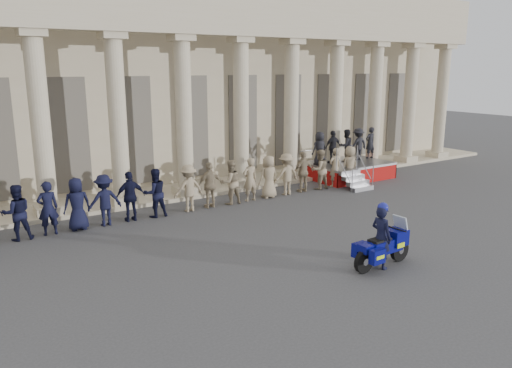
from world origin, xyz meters
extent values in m
plane|color=#39393B|center=(0.00, 0.00, 0.00)|extent=(90.00, 90.00, 0.00)
cube|color=tan|center=(0.00, 15.00, 4.50)|extent=(40.00, 10.00, 9.00)
cube|color=tan|center=(0.00, 8.80, 0.07)|extent=(40.00, 2.60, 0.15)
cube|color=tan|center=(0.00, 8.00, 6.79)|extent=(35.80, 1.00, 1.00)
cube|color=tan|center=(-3.90, 8.00, 0.30)|extent=(0.90, 0.90, 0.30)
cylinder|color=tan|center=(-3.90, 8.00, 3.25)|extent=(0.64, 0.64, 5.60)
cube|color=tan|center=(-3.90, 8.00, 6.17)|extent=(0.85, 0.85, 0.24)
cube|color=tan|center=(-1.30, 8.00, 0.30)|extent=(0.90, 0.90, 0.30)
cylinder|color=tan|center=(-1.30, 8.00, 3.25)|extent=(0.64, 0.64, 5.60)
cube|color=tan|center=(-1.30, 8.00, 6.17)|extent=(0.85, 0.85, 0.24)
cube|color=tan|center=(1.30, 8.00, 0.30)|extent=(0.90, 0.90, 0.30)
cylinder|color=tan|center=(1.30, 8.00, 3.25)|extent=(0.64, 0.64, 5.60)
cube|color=tan|center=(1.30, 8.00, 6.17)|extent=(0.85, 0.85, 0.24)
cube|color=tan|center=(3.90, 8.00, 0.30)|extent=(0.90, 0.90, 0.30)
cylinder|color=tan|center=(3.90, 8.00, 3.25)|extent=(0.64, 0.64, 5.60)
cube|color=tan|center=(3.90, 8.00, 6.17)|extent=(0.85, 0.85, 0.24)
cube|color=tan|center=(6.50, 8.00, 0.30)|extent=(0.90, 0.90, 0.30)
cylinder|color=tan|center=(6.50, 8.00, 3.25)|extent=(0.64, 0.64, 5.60)
cube|color=tan|center=(6.50, 8.00, 6.17)|extent=(0.85, 0.85, 0.24)
cube|color=tan|center=(9.10, 8.00, 0.30)|extent=(0.90, 0.90, 0.30)
cylinder|color=tan|center=(9.10, 8.00, 3.25)|extent=(0.64, 0.64, 5.60)
cube|color=tan|center=(9.10, 8.00, 6.17)|extent=(0.85, 0.85, 0.24)
cube|color=tan|center=(11.70, 8.00, 0.30)|extent=(0.90, 0.90, 0.30)
cylinder|color=tan|center=(11.70, 8.00, 3.25)|extent=(0.64, 0.64, 5.60)
cube|color=tan|center=(11.70, 8.00, 6.17)|extent=(0.85, 0.85, 0.24)
cube|color=tan|center=(14.30, 8.00, 0.30)|extent=(0.90, 0.90, 0.30)
cylinder|color=tan|center=(14.30, 8.00, 3.25)|extent=(0.64, 0.64, 5.60)
cube|color=tan|center=(14.30, 8.00, 6.17)|extent=(0.85, 0.85, 0.24)
cube|color=tan|center=(16.90, 8.00, 0.30)|extent=(0.90, 0.90, 0.30)
cylinder|color=tan|center=(16.90, 8.00, 3.25)|extent=(0.64, 0.64, 5.60)
cube|color=tan|center=(16.90, 8.00, 6.17)|extent=(0.85, 0.85, 0.24)
cube|color=black|center=(-2.60, 10.02, 2.55)|extent=(1.30, 0.12, 4.20)
cube|color=black|center=(0.00, 10.02, 2.55)|extent=(1.30, 0.12, 4.20)
cube|color=black|center=(2.60, 10.02, 2.55)|extent=(1.30, 0.12, 4.20)
cube|color=black|center=(5.20, 10.02, 2.55)|extent=(1.30, 0.12, 4.20)
cube|color=black|center=(7.80, 10.02, 2.55)|extent=(1.30, 0.12, 4.20)
cube|color=black|center=(10.40, 10.02, 2.55)|extent=(1.30, 0.12, 4.20)
cube|color=black|center=(13.00, 10.02, 2.55)|extent=(1.30, 0.12, 4.20)
cube|color=black|center=(15.60, 10.02, 2.55)|extent=(1.30, 0.12, 4.20)
imported|color=black|center=(-5.12, 6.16, 0.86)|extent=(0.83, 0.65, 1.71)
imported|color=black|center=(-4.24, 6.16, 0.86)|extent=(0.62, 0.41, 1.71)
imported|color=black|center=(-3.37, 6.16, 0.86)|extent=(0.84, 0.54, 1.71)
imported|color=black|center=(-2.49, 6.16, 0.86)|extent=(1.11, 0.64, 1.71)
imported|color=black|center=(-1.61, 6.16, 0.86)|extent=(1.00, 0.42, 1.71)
imported|color=black|center=(-0.74, 6.16, 0.86)|extent=(0.83, 0.65, 1.71)
imported|color=gray|center=(0.54, 6.16, 0.86)|extent=(1.11, 0.64, 1.71)
imported|color=gray|center=(1.41, 6.16, 0.86)|extent=(1.00, 0.42, 1.71)
imported|color=gray|center=(2.29, 6.16, 0.86)|extent=(0.83, 0.65, 1.71)
imported|color=gray|center=(3.17, 6.16, 0.86)|extent=(0.62, 0.41, 1.71)
imported|color=gray|center=(4.04, 6.16, 0.86)|extent=(0.84, 0.54, 1.71)
imported|color=gray|center=(4.92, 6.16, 0.86)|extent=(1.11, 0.64, 1.71)
imported|color=gray|center=(5.80, 6.16, 0.86)|extent=(1.00, 0.42, 1.71)
imported|color=gray|center=(6.67, 6.16, 0.86)|extent=(0.83, 0.65, 1.71)
imported|color=gray|center=(7.55, 6.16, 0.86)|extent=(0.62, 0.41, 1.71)
imported|color=gray|center=(8.43, 6.16, 0.86)|extent=(0.84, 0.54, 1.71)
cube|color=gray|center=(9.27, 7.17, 0.70)|extent=(3.70, 2.64, 0.10)
cube|color=maroon|center=(9.27, 5.86, 0.32)|extent=(3.70, 0.04, 0.65)
cube|color=maroon|center=(7.44, 7.17, 0.32)|extent=(0.04, 2.64, 0.65)
cube|color=maroon|center=(11.10, 7.17, 0.32)|extent=(0.04, 2.64, 0.65)
cube|color=gray|center=(8.02, 4.94, 0.09)|extent=(1.10, 0.28, 0.19)
cube|color=gray|center=(8.02, 5.22, 0.28)|extent=(1.10, 0.28, 0.19)
cube|color=gray|center=(8.02, 5.50, 0.47)|extent=(1.10, 0.28, 0.19)
cube|color=gray|center=(8.02, 5.78, 0.66)|extent=(1.10, 0.28, 0.19)
cylinder|color=gray|center=(9.27, 8.44, 1.25)|extent=(3.70, 0.04, 0.04)
imported|color=black|center=(7.67, 7.37, 1.51)|extent=(0.74, 0.48, 1.52)
imported|color=black|center=(8.47, 7.37, 1.51)|extent=(0.89, 0.37, 1.52)
imported|color=black|center=(9.27, 7.37, 1.51)|extent=(0.74, 0.58, 1.52)
imported|color=black|center=(10.07, 7.37, 1.51)|extent=(0.98, 0.56, 1.52)
imported|color=black|center=(10.87, 7.37, 1.51)|extent=(0.55, 0.36, 1.52)
cylinder|color=black|center=(3.21, -1.27, 0.30)|extent=(0.61, 0.16, 0.61)
cylinder|color=black|center=(1.82, -1.33, 0.30)|extent=(0.61, 0.16, 0.61)
cube|color=#090C6C|center=(2.56, -1.30, 0.57)|extent=(1.08, 0.43, 0.35)
cube|color=#090C6C|center=(3.02, -1.28, 0.72)|extent=(0.53, 0.50, 0.42)
cube|color=silver|center=(3.02, -1.28, 0.51)|extent=(0.22, 0.29, 0.11)
cube|color=#B2BFCC|center=(3.18, -1.27, 1.03)|extent=(0.21, 0.43, 0.49)
cube|color=black|center=(2.38, -1.31, 0.76)|extent=(0.61, 0.34, 0.09)
cube|color=#090C6C|center=(1.87, -1.33, 0.65)|extent=(0.34, 0.33, 0.20)
cube|color=#090C6C|center=(1.98, -1.62, 0.51)|extent=(0.42, 0.22, 0.37)
cube|color=#C0DF0B|center=(1.98, -1.62, 0.51)|extent=(0.29, 0.23, 0.09)
cube|color=#090C6C|center=(1.95, -1.03, 0.51)|extent=(0.42, 0.22, 0.37)
cube|color=#C0DF0B|center=(1.95, -1.03, 0.51)|extent=(0.29, 0.23, 0.09)
cylinder|color=silver|center=(2.09, -1.10, 0.28)|extent=(0.56, 0.12, 0.09)
cylinder|color=black|center=(3.02, -1.28, 0.94)|extent=(0.06, 0.65, 0.03)
imported|color=black|center=(2.42, -1.31, 0.84)|extent=(0.43, 0.63, 1.67)
sphere|color=navy|center=(2.42, -1.31, 1.62)|extent=(0.28, 0.28, 0.28)
camera|label=1|loc=(-6.95, -9.76, 5.12)|focal=35.00mm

